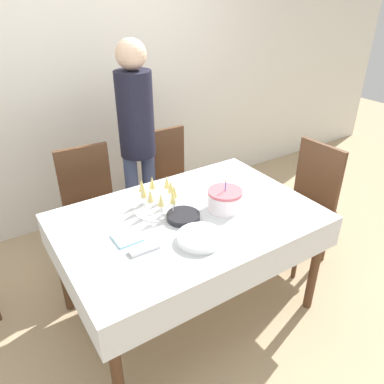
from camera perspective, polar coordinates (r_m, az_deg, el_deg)
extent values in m
plane|color=tan|center=(2.81, -0.46, -16.97)|extent=(12.00, 12.00, 0.00)
cube|color=silver|center=(3.48, -15.59, 16.88)|extent=(8.00, 0.05, 2.70)
cube|color=white|center=(2.33, -0.54, -3.98)|extent=(1.55, 1.04, 0.03)
cube|color=white|center=(2.38, -0.53, -5.79)|extent=(1.58, 1.07, 0.21)
cylinder|color=#51331E|center=(2.07, -11.44, -25.07)|extent=(0.06, 0.06, 0.74)
cylinder|color=#51331E|center=(2.70, 18.22, -10.58)|extent=(0.06, 0.06, 0.74)
cylinder|color=#51331E|center=(2.70, -19.19, -10.70)|extent=(0.06, 0.06, 0.74)
cylinder|color=#51331E|center=(3.21, 5.86, -2.16)|extent=(0.06, 0.06, 0.74)
cube|color=#51331E|center=(2.96, -14.36, -3.92)|extent=(0.45, 0.45, 0.04)
cube|color=#51331E|center=(3.00, -16.04, 2.19)|extent=(0.40, 0.06, 0.50)
cylinder|color=#51331E|center=(2.99, -9.50, -8.52)|extent=(0.04, 0.04, 0.44)
cylinder|color=#51331E|center=(2.93, -16.18, -10.41)|extent=(0.04, 0.04, 0.44)
cylinder|color=#51331E|center=(3.28, -11.76, -5.10)|extent=(0.04, 0.04, 0.44)
cylinder|color=#51331E|center=(3.22, -17.84, -6.73)|extent=(0.04, 0.04, 0.44)
cube|color=#51331E|center=(3.20, -2.67, -0.31)|extent=(0.43, 0.43, 0.04)
cube|color=#51331E|center=(3.23, -4.44, 5.30)|extent=(0.40, 0.05, 0.50)
cylinder|color=#51331E|center=(3.27, 1.73, -4.45)|extent=(0.04, 0.04, 0.44)
cylinder|color=#51331E|center=(3.12, -3.85, -6.34)|extent=(0.04, 0.04, 0.44)
cylinder|color=#51331E|center=(3.53, -1.45, -1.69)|extent=(0.04, 0.04, 0.44)
cylinder|color=#51331E|center=(3.40, -6.72, -3.31)|extent=(0.04, 0.04, 0.44)
cube|color=#51331E|center=(3.08, 15.81, -2.81)|extent=(0.44, 0.44, 0.04)
cube|color=#51331E|center=(3.09, 18.74, 2.60)|extent=(0.06, 0.40, 0.50)
cylinder|color=#51331E|center=(3.00, 15.62, -9.21)|extent=(0.04, 0.04, 0.44)
cylinder|color=#51331E|center=(3.18, 10.68, -6.12)|extent=(0.04, 0.04, 0.44)
cylinder|color=#51331E|center=(3.25, 19.71, -6.67)|extent=(0.04, 0.04, 0.44)
cylinder|color=#51331E|center=(3.42, 14.91, -3.96)|extent=(0.04, 0.04, 0.44)
cylinder|color=white|center=(2.37, 5.02, -1.38)|extent=(0.21, 0.21, 0.11)
cylinder|color=#D15B66|center=(2.34, 5.08, 0.00)|extent=(0.22, 0.22, 0.02)
cylinder|color=#3F72D8|center=(2.32, 5.12, 0.85)|extent=(0.01, 0.01, 0.06)
sphere|color=#F9CC4C|center=(2.30, 5.17, 1.68)|extent=(0.01, 0.01, 0.01)
cylinder|color=silver|center=(2.41, -4.95, -2.39)|extent=(0.35, 0.35, 0.01)
cylinder|color=silver|center=(2.43, -3.14, -1.81)|extent=(0.05, 0.05, 0.00)
cylinder|color=silver|center=(2.41, -3.17, -0.90)|extent=(0.01, 0.01, 0.08)
cone|color=#E0CC72|center=(2.37, -3.23, 0.88)|extent=(0.04, 0.04, 0.08)
cylinder|color=silver|center=(2.49, -3.74, -1.07)|extent=(0.05, 0.05, 0.00)
cylinder|color=silver|center=(2.47, -3.78, -0.18)|extent=(0.01, 0.01, 0.08)
cone|color=#E0CC72|center=(2.43, -3.84, 1.58)|extent=(0.04, 0.04, 0.08)
cylinder|color=silver|center=(2.49, -5.94, -1.18)|extent=(0.05, 0.05, 0.00)
cylinder|color=silver|center=(2.47, -5.99, -0.28)|extent=(0.01, 0.01, 0.08)
cone|color=#E0CC72|center=(2.43, -6.09, 1.47)|extent=(0.04, 0.04, 0.08)
cylinder|color=silver|center=(2.46, -7.47, -1.64)|extent=(0.05, 0.05, 0.00)
cylinder|color=silver|center=(2.44, -7.54, -0.74)|extent=(0.01, 0.01, 0.08)
cone|color=#E0CC72|center=(2.40, -7.67, 1.02)|extent=(0.04, 0.04, 0.08)
cylinder|color=silver|center=(2.40, -7.20, -2.52)|extent=(0.05, 0.05, 0.00)
cylinder|color=silver|center=(2.38, -7.27, -1.61)|extent=(0.01, 0.01, 0.08)
cone|color=#E0CC72|center=(2.33, -7.39, 0.19)|extent=(0.04, 0.04, 0.08)
cylinder|color=silver|center=(2.34, -6.22, -3.26)|extent=(0.05, 0.05, 0.00)
cylinder|color=silver|center=(2.32, -6.28, -2.34)|extent=(0.01, 0.01, 0.08)
cone|color=#E0CC72|center=(2.28, -6.39, -0.51)|extent=(0.04, 0.04, 0.08)
cylinder|color=silver|center=(2.30, -4.63, -3.95)|extent=(0.05, 0.05, 0.00)
cylinder|color=silver|center=(2.27, -4.68, -3.01)|extent=(0.01, 0.01, 0.08)
cone|color=#E0CC72|center=(2.23, -4.76, -1.16)|extent=(0.04, 0.04, 0.08)
cylinder|color=silver|center=(2.32, -2.87, -3.50)|extent=(0.05, 0.05, 0.00)
cylinder|color=silver|center=(2.30, -2.90, -2.56)|extent=(0.01, 0.01, 0.08)
cone|color=#E0CC72|center=(2.25, -2.95, -0.72)|extent=(0.04, 0.04, 0.08)
cylinder|color=silver|center=(2.38, -2.66, -2.60)|extent=(0.05, 0.05, 0.00)
cylinder|color=silver|center=(2.35, -2.69, -1.68)|extent=(0.01, 0.01, 0.08)
cone|color=#E0CC72|center=(2.31, -2.74, 0.13)|extent=(0.04, 0.04, 0.08)
cylinder|color=white|center=(2.11, 1.25, -7.36)|extent=(0.26, 0.26, 0.01)
cylinder|color=white|center=(2.10, 1.26, -7.20)|extent=(0.26, 0.26, 0.01)
cylinder|color=white|center=(2.10, 1.26, -7.05)|extent=(0.26, 0.26, 0.01)
cylinder|color=white|center=(2.10, 1.26, -6.89)|extent=(0.26, 0.26, 0.01)
cylinder|color=white|center=(2.09, 1.26, -6.74)|extent=(0.26, 0.26, 0.01)
cylinder|color=white|center=(2.09, 1.26, -6.58)|extent=(0.26, 0.26, 0.01)
cylinder|color=black|center=(2.29, -1.35, -4.04)|extent=(0.20, 0.20, 0.01)
cylinder|color=black|center=(2.29, -1.35, -3.89)|extent=(0.20, 0.20, 0.01)
cylinder|color=black|center=(2.28, -1.35, -3.74)|extent=(0.20, 0.20, 0.01)
cylinder|color=black|center=(2.28, -1.35, -3.59)|extent=(0.20, 0.20, 0.01)
cylinder|color=black|center=(2.28, -1.35, -3.45)|extent=(0.20, 0.20, 0.01)
cube|color=silver|center=(2.27, 7.15, -4.62)|extent=(0.28, 0.14, 0.00)
cube|color=silver|center=(2.05, -7.28, -8.57)|extent=(0.17, 0.06, 0.02)
cube|color=#8CC6E0|center=(2.16, -9.85, -6.85)|extent=(0.15, 0.15, 0.01)
cylinder|color=#3F4C72|center=(3.22, -8.93, -1.36)|extent=(0.11, 0.11, 0.83)
cylinder|color=#3F4C72|center=(3.28, -6.40, -0.60)|extent=(0.11, 0.11, 0.83)
cylinder|color=black|center=(2.95, -8.60, 11.58)|extent=(0.28, 0.28, 0.65)
sphere|color=#D8B293|center=(2.85, -9.29, 20.01)|extent=(0.22, 0.22, 0.22)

